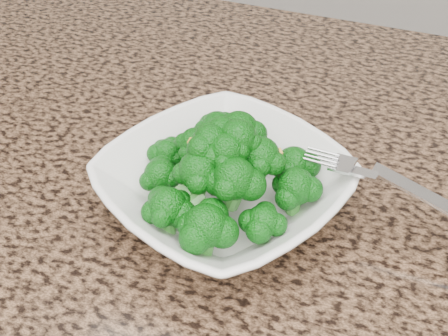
% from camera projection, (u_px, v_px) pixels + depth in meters
% --- Properties ---
extents(granite_counter, '(1.64, 1.04, 0.03)m').
position_uv_depth(granite_counter, '(178.00, 272.00, 0.50)').
color(granite_counter, brown).
rests_on(granite_counter, cabinet).
extents(bowl, '(0.29, 0.29, 0.05)m').
position_uv_depth(bowl, '(224.00, 187.00, 0.52)').
color(bowl, white).
rests_on(bowl, granite_counter).
extents(broccoli_pile, '(0.19, 0.19, 0.07)m').
position_uv_depth(broccoli_pile, '(224.00, 137.00, 0.49)').
color(broccoli_pile, '#0A590B').
rests_on(broccoli_pile, bowl).
extents(garlic_topping, '(0.11, 0.11, 0.01)m').
position_uv_depth(garlic_topping, '(224.00, 102.00, 0.46)').
color(garlic_topping, gold).
rests_on(garlic_topping, broccoli_pile).
extents(fork, '(0.20, 0.06, 0.01)m').
position_uv_depth(fork, '(369.00, 174.00, 0.49)').
color(fork, silver).
rests_on(fork, bowl).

